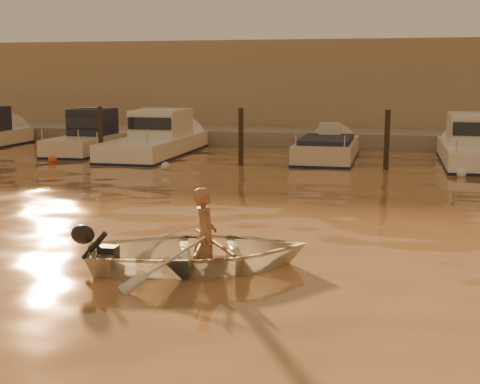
% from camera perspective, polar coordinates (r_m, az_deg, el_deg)
% --- Properties ---
extents(ground_plane, '(160.00, 160.00, 0.00)m').
position_cam_1_polar(ground_plane, '(10.75, -15.72, -7.48)').
color(ground_plane, '#92603A').
rests_on(ground_plane, ground).
extents(dinghy, '(4.32, 3.70, 0.75)m').
position_cam_1_polar(dinghy, '(11.13, -3.50, -5.14)').
color(dinghy, silver).
rests_on(dinghy, ground_plane).
extents(person, '(0.57, 0.70, 1.64)m').
position_cam_1_polar(person, '(11.07, -3.00, -3.81)').
color(person, '#96654B').
rests_on(person, dinghy).
extents(outboard_motor, '(0.98, 0.69, 0.70)m').
position_cam_1_polar(outboard_motor, '(11.13, -11.26, -5.19)').
color(outboard_motor, black).
rests_on(outboard_motor, dinghy).
extents(oar_port, '(1.17, 1.81, 0.13)m').
position_cam_1_polar(oar_port, '(11.10, -2.22, -4.29)').
color(oar_port, brown).
rests_on(oar_port, dinghy).
extents(oar_starboard, '(0.43, 2.08, 0.13)m').
position_cam_1_polar(oar_starboard, '(11.09, -3.25, -4.32)').
color(oar_starboard, brown).
rests_on(oar_starboard, dinghy).
extents(moored_boat_1, '(1.85, 5.65, 1.75)m').
position_cam_1_polar(moored_boat_1, '(27.85, -12.83, 4.57)').
color(moored_boat_1, beige).
rests_on(moored_boat_1, ground_plane).
extents(moored_boat_2, '(2.32, 7.77, 1.75)m').
position_cam_1_polar(moored_boat_2, '(26.72, -7.22, 4.52)').
color(moored_boat_2, white).
rests_on(moored_boat_2, ground_plane).
extents(moored_boat_3, '(2.05, 5.93, 0.95)m').
position_cam_1_polar(moored_boat_3, '(25.24, 7.43, 3.28)').
color(moored_boat_3, beige).
rests_on(moored_boat_3, ground_plane).
extents(moored_boat_4, '(2.30, 7.07, 1.75)m').
position_cam_1_polar(moored_boat_4, '(25.24, 19.49, 3.70)').
color(moored_boat_4, white).
rests_on(moored_boat_4, ground_plane).
extents(piling_1, '(0.18, 0.18, 2.20)m').
position_cam_1_polar(piling_1, '(25.18, -11.80, 4.68)').
color(piling_1, '#2D2319').
rests_on(piling_1, ground_plane).
extents(piling_2, '(0.18, 0.18, 2.20)m').
position_cam_1_polar(piling_2, '(23.46, 0.08, 4.51)').
color(piling_2, '#2D2319').
rests_on(piling_2, ground_plane).
extents(piling_3, '(0.18, 0.18, 2.20)m').
position_cam_1_polar(piling_3, '(22.87, 12.41, 4.13)').
color(piling_3, '#2D2319').
rests_on(piling_3, ground_plane).
extents(fender_b, '(0.30, 0.30, 0.30)m').
position_cam_1_polar(fender_b, '(25.18, -15.71, 2.68)').
color(fender_b, '#D65719').
rests_on(fender_b, ground_plane).
extents(fender_c, '(0.30, 0.30, 0.30)m').
position_cam_1_polar(fender_c, '(22.57, -6.37, 2.18)').
color(fender_c, silver).
rests_on(fender_c, ground_plane).
extents(fender_d, '(0.30, 0.30, 0.30)m').
position_cam_1_polar(fender_d, '(22.99, 6.93, 2.31)').
color(fender_d, orange).
rests_on(fender_d, ground_plane).
extents(fender_e, '(0.30, 0.30, 0.30)m').
position_cam_1_polar(fender_e, '(22.01, 18.39, 1.53)').
color(fender_e, silver).
rests_on(fender_e, ground_plane).
extents(quay, '(52.00, 4.00, 1.00)m').
position_cam_1_polar(quay, '(31.01, 3.64, 4.45)').
color(quay, gray).
rests_on(quay, ground_plane).
extents(waterfront_building, '(46.00, 7.00, 4.80)m').
position_cam_1_polar(waterfront_building, '(36.31, 5.12, 8.81)').
color(waterfront_building, '#9E8466').
rests_on(waterfront_building, quay).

